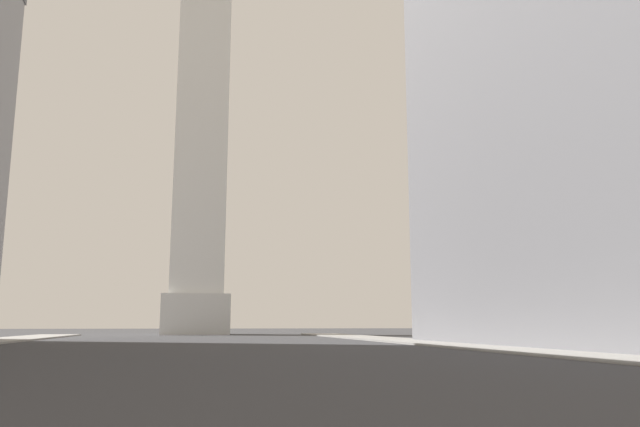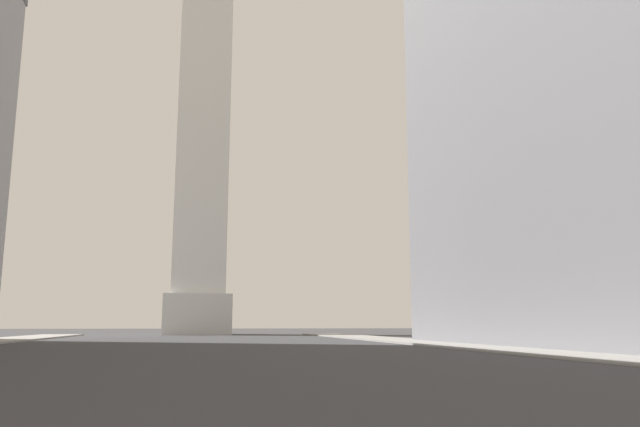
{
  "view_description": "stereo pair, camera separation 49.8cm",
  "coord_description": "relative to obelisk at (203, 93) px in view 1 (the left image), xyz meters",
  "views": [
    {
      "loc": [
        -1.28,
        -1.61,
        1.48
      ],
      "look_at": [
        10.85,
        55.38,
        11.8
      ],
      "focal_mm": 35.0,
      "sensor_mm": 36.0,
      "label": 1
    },
    {
      "loc": [
        -0.79,
        -1.72,
        1.48
      ],
      "look_at": [
        10.85,
        55.38,
        11.8
      ],
      "focal_mm": 35.0,
      "sensor_mm": 36.0,
      "label": 2
    }
  ],
  "objects": [
    {
      "name": "obelisk",
      "position": [
        0.0,
        0.0,
        0.0
      ],
      "size": [
        9.23,
        9.23,
        73.68
      ],
      "color": "silver",
      "rests_on": "ground_plane"
    },
    {
      "name": "sidewalk_right",
      "position": [
        16.94,
        -56.77,
        -35.39
      ],
      "size": [
        5.0,
        106.44,
        0.15
      ],
      "primitive_type": "cube",
      "color": "gray",
      "rests_on": "ground_plane"
    }
  ]
}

